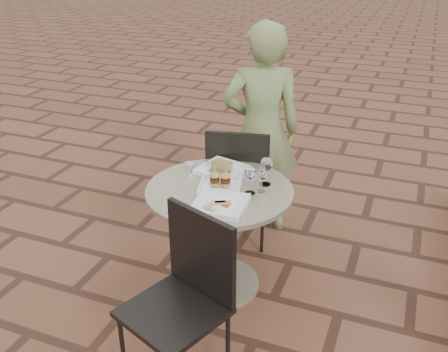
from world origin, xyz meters
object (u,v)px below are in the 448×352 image
at_px(chair_far, 239,177).
at_px(cafe_table, 220,223).
at_px(plate_sliders, 220,184).
at_px(chair_near, 187,287).
at_px(diner, 261,131).
at_px(plate_tuna, 220,204).
at_px(plate_salmon, 222,169).

bearing_deg(chair_far, cafe_table, 86.63).
bearing_deg(plate_sliders, chair_near, -81.14).
height_order(chair_near, diner, diner).
xyz_separation_m(chair_far, plate_sliders, (0.07, -0.53, 0.21)).
xyz_separation_m(chair_far, plate_tuna, (0.15, -0.74, 0.20)).
relative_size(cafe_table, diner, 0.56).
distance_m(plate_salmon, plate_sliders, 0.23).
distance_m(cafe_table, plate_salmon, 0.35).
xyz_separation_m(chair_near, plate_sliders, (-0.11, 0.72, 0.21)).
distance_m(cafe_table, plate_sliders, 0.28).
height_order(chair_far, diner, diner).
height_order(plate_salmon, plate_sliders, plate_sliders).
bearing_deg(cafe_table, chair_near, -80.86).
relative_size(diner, plate_tuna, 5.27).
bearing_deg(chair_near, cafe_table, 120.11).
xyz_separation_m(chair_far, plate_salmon, (-0.01, -0.31, 0.20)).
distance_m(cafe_table, chair_far, 0.54).
bearing_deg(diner, cafe_table, 66.14).
bearing_deg(diner, plate_tuna, 70.92).
height_order(cafe_table, chair_far, chair_far).
height_order(cafe_table, chair_near, chair_near).
xyz_separation_m(diner, plate_sliders, (0.01, -0.82, -0.04)).
height_order(chair_far, plate_sliders, chair_far).
relative_size(chair_near, plate_sliders, 3.07).
bearing_deg(plate_sliders, chair_far, 97.09).
bearing_deg(plate_tuna, plate_salmon, 110.54).
xyz_separation_m(cafe_table, plate_sliders, (0.00, 0.01, 0.28)).
xyz_separation_m(chair_near, plate_salmon, (-0.19, 0.94, 0.20)).
relative_size(cafe_table, plate_sliders, 2.97).
distance_m(plate_salmon, plate_tuna, 0.45).
height_order(plate_sliders, plate_tuna, plate_sliders).
bearing_deg(chair_far, plate_salmon, 78.24).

